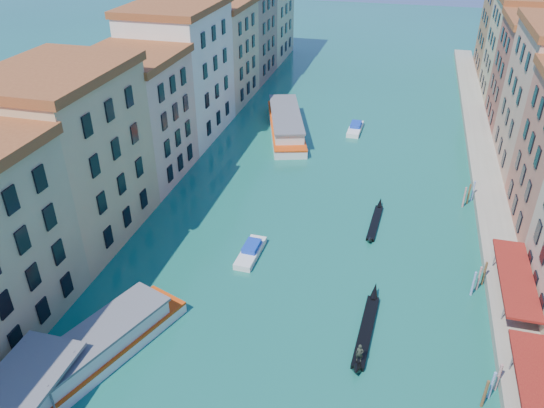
# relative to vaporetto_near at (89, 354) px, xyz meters

# --- Properties ---
(left_bank_palazzos) EXTENTS (12.80, 128.40, 21.00)m
(left_bank_palazzos) POSITION_rel_vaporetto_near_xyz_m (-12.00, 43.73, 8.40)
(left_bank_palazzos) COLOR tan
(left_bank_palazzos) RESTS_ON ground
(quay) EXTENTS (4.00, 140.00, 1.00)m
(quay) POSITION_rel_vaporetto_near_xyz_m (36.00, 44.05, -0.81)
(quay) COLOR gray
(quay) RESTS_ON ground
(mooring_poles_right) EXTENTS (1.44, 54.24, 3.20)m
(mooring_poles_right) POSITION_rel_vaporetto_near_xyz_m (33.10, 7.85, -0.01)
(mooring_poles_right) COLOR brown
(mooring_poles_right) RESTS_ON ground
(vaporetto_near) EXTENTS (10.89, 19.85, 2.90)m
(vaporetto_near) POSITION_rel_vaporetto_near_xyz_m (0.00, 0.00, 0.00)
(vaporetto_near) COLOR white
(vaporetto_near) RESTS_ON ground
(vaporetto_far) EXTENTS (11.55, 22.89, 3.33)m
(vaporetto_far) POSITION_rel_vaporetto_near_xyz_m (4.42, 54.75, 0.19)
(vaporetto_far) COLOR silver
(vaporetto_far) RESTS_ON ground
(gondola_fore) EXTENTS (1.68, 12.61, 2.51)m
(gondola_fore) POSITION_rel_vaporetto_near_xyz_m (22.69, 9.95, -0.88)
(gondola_fore) COLOR black
(gondola_fore) RESTS_ON ground
(gondola_far) EXTENTS (1.41, 10.48, 1.48)m
(gondola_far) POSITION_rel_vaporetto_near_xyz_m (21.82, 29.18, -1.00)
(gondola_far) COLOR black
(gondola_far) RESTS_ON ground
(motorboat_mid) EXTENTS (2.17, 6.24, 1.28)m
(motorboat_mid) POSITION_rel_vaporetto_near_xyz_m (8.82, 18.99, -0.81)
(motorboat_mid) COLOR white
(motorboat_mid) RESTS_ON ground
(motorboat_far) EXTENTS (2.24, 6.53, 1.34)m
(motorboat_far) POSITION_rel_vaporetto_near_xyz_m (15.90, 57.87, -0.79)
(motorboat_far) COLOR white
(motorboat_far) RESTS_ON ground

